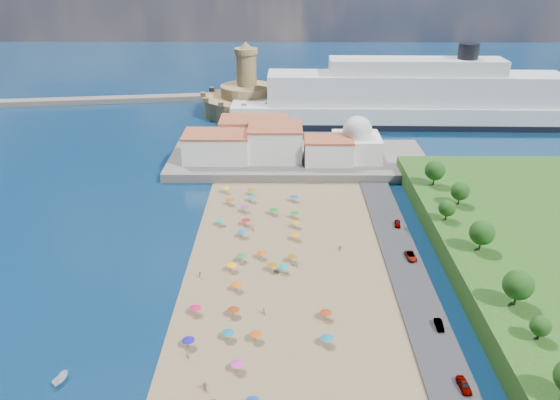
{
  "coord_description": "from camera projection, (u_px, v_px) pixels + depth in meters",
  "views": [
    {
      "loc": [
        5.09,
        -107.65,
        69.2
      ],
      "look_at": [
        4.0,
        25.0,
        8.0
      ],
      "focal_mm": 35.0,
      "sensor_mm": 36.0,
      "label": 1
    }
  ],
  "objects": [
    {
      "name": "hillside_trees",
      "position": [
        489.0,
        253.0,
        116.36
      ],
      "size": [
        14.52,
        106.25,
        7.58
      ],
      "color": "#382314",
      "rests_on": "hillside"
    },
    {
      "name": "cruise_ship",
      "position": [
        413.0,
        101.0,
        232.99
      ],
      "size": [
        156.23,
        25.56,
        34.07
      ],
      "color": "black",
      "rests_on": "ground"
    },
    {
      "name": "beach_parasols",
      "position": [
        251.0,
        287.0,
        118.84
      ],
      "size": [
        29.72,
        113.39,
        2.2
      ],
      "color": "gray",
      "rests_on": "beach"
    },
    {
      "name": "ground",
      "position": [
        262.0,
        276.0,
        126.77
      ],
      "size": [
        700.0,
        700.0,
        0.0
      ],
      "primitive_type": "plane",
      "color": "#071938",
      "rests_on": "ground"
    },
    {
      "name": "breakwater",
      "position": [
        49.0,
        102.0,
        265.97
      ],
      "size": [
        199.03,
        34.77,
        2.6
      ],
      "primitive_type": "cube",
      "rotation": [
        0.0,
        0.0,
        0.14
      ],
      "color": "#59544C",
      "rests_on": "ground"
    },
    {
      "name": "domed_building",
      "position": [
        357.0,
        142.0,
        187.26
      ],
      "size": [
        16.0,
        16.0,
        15.0
      ],
      "color": "silver",
      "rests_on": "terrace"
    },
    {
      "name": "parked_cars",
      "position": [
        423.0,
        285.0,
        120.97
      ],
      "size": [
        2.48,
        64.74,
        1.45
      ],
      "color": "gray",
      "rests_on": "promenade"
    },
    {
      "name": "beachgoers",
      "position": [
        250.0,
        311.0,
        112.76
      ],
      "size": [
        38.27,
        79.58,
        1.89
      ],
      "color": "tan",
      "rests_on": "beach"
    },
    {
      "name": "terrace",
      "position": [
        298.0,
        160.0,
        192.36
      ],
      "size": [
        90.0,
        36.0,
        3.0
      ],
      "primitive_type": "cube",
      "color": "#59544C",
      "rests_on": "ground"
    },
    {
      "name": "jetty",
      "position": [
        243.0,
        131.0,
        224.43
      ],
      "size": [
        18.0,
        70.0,
        2.4
      ],
      "primitive_type": "cube",
      "color": "#59544C",
      "rests_on": "ground"
    },
    {
      "name": "fortress",
      "position": [
        247.0,
        99.0,
        249.37
      ],
      "size": [
        40.0,
        40.0,
        32.4
      ],
      "color": "#9C834E",
      "rests_on": "ground"
    },
    {
      "name": "waterfront_buildings",
      "position": [
        261.0,
        142.0,
        190.36
      ],
      "size": [
        57.0,
        29.0,
        11.0
      ],
      "color": "silver",
      "rests_on": "terrace"
    }
  ]
}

